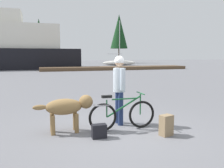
{
  "coord_description": "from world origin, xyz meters",
  "views": [
    {
      "loc": [
        -1.77,
        -5.22,
        1.81
      ],
      "look_at": [
        0.17,
        0.92,
        1.03
      ],
      "focal_mm": 37.77,
      "sensor_mm": 36.0,
      "label": 1
    }
  ],
  "objects": [
    {
      "name": "pine_tree_center",
      "position": [
        -1.17,
        51.06,
        6.01
      ],
      "size": [
        3.4,
        3.4,
        10.02
      ],
      "color": "#4C331E",
      "rests_on": "ground_plane"
    },
    {
      "name": "sailboat_moored",
      "position": [
        12.64,
        35.76,
        0.51
      ],
      "size": [
        6.36,
        1.78,
        8.05
      ],
      "color": "silver",
      "rests_on": "ground_plane"
    },
    {
      "name": "person_cyclist",
      "position": [
        0.25,
        0.53,
        1.1
      ],
      "size": [
        0.32,
        0.53,
        1.8
      ],
      "color": "navy",
      "rests_on": "ground_plane"
    },
    {
      "name": "bicycle",
      "position": [
        0.16,
        0.05,
        0.38
      ],
      "size": [
        1.7,
        0.44,
        0.9
      ],
      "color": "black",
      "rests_on": "ground_plane"
    },
    {
      "name": "backpack",
      "position": [
        0.97,
        -0.65,
        0.24
      ],
      "size": [
        0.32,
        0.27,
        0.48
      ],
      "primitive_type": "cube",
      "rotation": [
        0.0,
        0.0,
        0.27
      ],
      "color": "#8C7251",
      "rests_on": "ground_plane"
    },
    {
      "name": "pine_tree_far_right",
      "position": [
        16.8,
        48.03,
        7.38
      ],
      "size": [
        4.06,
        4.06,
        11.33
      ],
      "color": "#4C331E",
      "rests_on": "ground_plane"
    },
    {
      "name": "ground_plane",
      "position": [
        0.0,
        0.0,
        0.0
      ],
      "size": [
        160.0,
        160.0,
        0.0
      ],
      "primitive_type": "plane",
      "color": "slate"
    },
    {
      "name": "dog",
      "position": [
        -1.13,
        0.28,
        0.6
      ],
      "size": [
        1.39,
        0.44,
        0.87
      ],
      "color": "olive",
      "rests_on": "ground_plane"
    },
    {
      "name": "pine_tree_far_left",
      "position": [
        -8.27,
        51.23,
        7.03
      ],
      "size": [
        4.02,
        4.02,
        11.31
      ],
      "color": "#4C331E",
      "rests_on": "ground_plane"
    },
    {
      "name": "dock_pier",
      "position": [
        7.83,
        23.48,
        0.2
      ],
      "size": [
        18.87,
        2.8,
        0.4
      ],
      "primitive_type": "cube",
      "color": "brown",
      "rests_on": "ground_plane"
    },
    {
      "name": "handbag_pannier",
      "position": [
        -0.52,
        -0.35,
        0.15
      ],
      "size": [
        0.32,
        0.19,
        0.31
      ],
      "primitive_type": "cube",
      "rotation": [
        0.0,
        0.0,
        -0.02
      ],
      "color": "black",
      "rests_on": "ground_plane"
    },
    {
      "name": "pine_tree_mid_back",
      "position": [
        -8.42,
        52.89,
        5.92
      ],
      "size": [
        3.03,
        3.03,
        9.68
      ],
      "color": "#4C331E",
      "rests_on": "ground_plane"
    }
  ]
}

